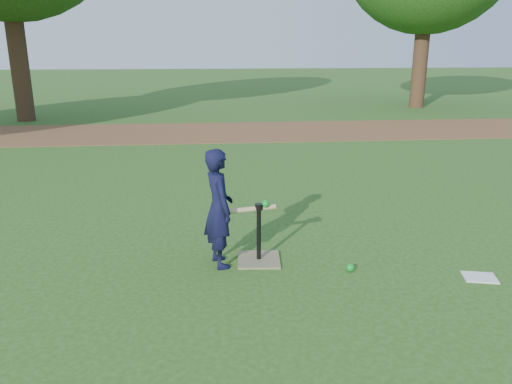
{
  "coord_description": "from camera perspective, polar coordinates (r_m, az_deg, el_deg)",
  "views": [
    {
      "loc": [
        -0.75,
        -4.99,
        2.15
      ],
      "look_at": [
        -0.27,
        0.02,
        0.65
      ],
      "focal_mm": 35.0,
      "sensor_mm": 36.0,
      "label": 1
    }
  ],
  "objects": [
    {
      "name": "clipboard",
      "position": [
        5.29,
        24.21,
        -8.89
      ],
      "size": [
        0.35,
        0.29,
        0.01
      ],
      "primitive_type": "cube",
      "rotation": [
        0.0,
        0.0,
        -0.24
      ],
      "color": "white",
      "rests_on": "ground"
    },
    {
      "name": "child",
      "position": [
        4.91,
        -4.29,
        -1.87
      ],
      "size": [
        0.39,
        0.5,
        1.19
      ],
      "primitive_type": "imported",
      "rotation": [
        0.0,
        0.0,
        1.85
      ],
      "color": "black",
      "rests_on": "ground"
    },
    {
      "name": "swing_action",
      "position": [
        4.96,
        -0.95,
        -1.91
      ],
      "size": [
        0.63,
        0.19,
        0.12
      ],
      "color": "tan",
      "rests_on": "ground"
    },
    {
      "name": "batting_tee",
      "position": [
        5.15,
        0.32,
        -6.72
      ],
      "size": [
        0.46,
        0.46,
        0.61
      ],
      "color": "olive",
      "rests_on": "ground"
    },
    {
      "name": "ground",
      "position": [
        5.48,
        2.88,
        -6.5
      ],
      "size": [
        80.0,
        80.0,
        0.0
      ],
      "primitive_type": "plane",
      "color": "#285116",
      "rests_on": "ground"
    },
    {
      "name": "dirt_strip",
      "position": [
        12.69,
        -1.97,
        6.91
      ],
      "size": [
        24.0,
        3.0,
        0.01
      ],
      "primitive_type": "cube",
      "color": "brown",
      "rests_on": "ground"
    },
    {
      "name": "wiffle_ball_ground",
      "position": [
        5.03,
        10.74,
        -8.48
      ],
      "size": [
        0.08,
        0.08,
        0.08
      ],
      "primitive_type": "sphere",
      "color": "#0D9925",
      "rests_on": "ground"
    }
  ]
}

